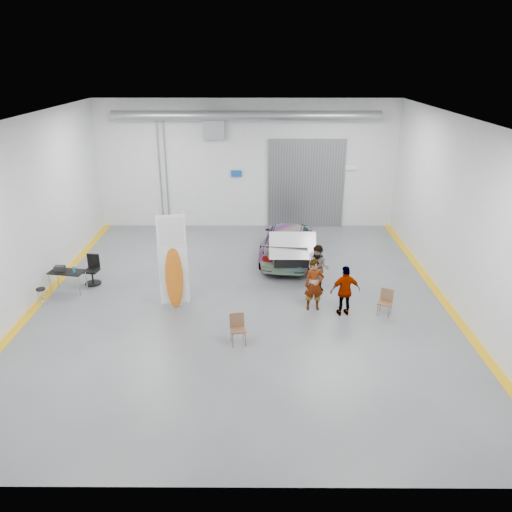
{
  "coord_description": "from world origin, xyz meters",
  "views": [
    {
      "loc": [
        0.53,
        -15.26,
        7.74
      ],
      "look_at": [
        0.46,
        0.26,
        1.5
      ],
      "focal_mm": 35.0,
      "sensor_mm": 36.0,
      "label": 1
    }
  ],
  "objects_px": {
    "person_c": "(345,291)",
    "office_chair": "(92,271)",
    "surfboard_display": "(172,269)",
    "sedan_car": "(288,241)",
    "folding_chair_near": "(238,335)",
    "person_b": "(318,268)",
    "folding_chair_far": "(384,307)",
    "work_table": "(65,271)",
    "person_a": "(314,285)",
    "shop_stool": "(42,297)"
  },
  "relations": [
    {
      "from": "work_table",
      "to": "person_b",
      "type": "bearing_deg",
      "value": 0.7
    },
    {
      "from": "surfboard_display",
      "to": "work_table",
      "type": "xyz_separation_m",
      "value": [
        -3.96,
        1.14,
        -0.6
      ]
    },
    {
      "from": "folding_chair_near",
      "to": "office_chair",
      "type": "height_order",
      "value": "office_chair"
    },
    {
      "from": "person_b",
      "to": "office_chair",
      "type": "distance_m",
      "value": 8.15
    },
    {
      "from": "folding_chair_far",
      "to": "sedan_car",
      "type": "bearing_deg",
      "value": 146.23
    },
    {
      "from": "shop_stool",
      "to": "work_table",
      "type": "xyz_separation_m",
      "value": [
        0.42,
        1.12,
        0.45
      ]
    },
    {
      "from": "person_a",
      "to": "person_c",
      "type": "distance_m",
      "value": 1.02
    },
    {
      "from": "work_table",
      "to": "person_c",
      "type": "bearing_deg",
      "value": -10.0
    },
    {
      "from": "person_c",
      "to": "person_a",
      "type": "bearing_deg",
      "value": -30.57
    },
    {
      "from": "person_b",
      "to": "folding_chair_far",
      "type": "relative_size",
      "value": 1.99
    },
    {
      "from": "shop_stool",
      "to": "folding_chair_far",
      "type": "bearing_deg",
      "value": -3.04
    },
    {
      "from": "folding_chair_near",
      "to": "work_table",
      "type": "xyz_separation_m",
      "value": [
        -6.17,
        3.45,
        0.48
      ]
    },
    {
      "from": "person_a",
      "to": "folding_chair_far",
      "type": "distance_m",
      "value": 2.35
    },
    {
      "from": "person_a",
      "to": "surfboard_display",
      "type": "relative_size",
      "value": 0.52
    },
    {
      "from": "office_chair",
      "to": "shop_stool",
      "type": "bearing_deg",
      "value": -114.96
    },
    {
      "from": "surfboard_display",
      "to": "work_table",
      "type": "distance_m",
      "value": 4.16
    },
    {
      "from": "surfboard_display",
      "to": "office_chair",
      "type": "height_order",
      "value": "surfboard_display"
    },
    {
      "from": "person_a",
      "to": "folding_chair_near",
      "type": "distance_m",
      "value": 3.26
    },
    {
      "from": "folding_chair_near",
      "to": "folding_chair_far",
      "type": "height_order",
      "value": "folding_chair_near"
    },
    {
      "from": "folding_chair_far",
      "to": "surfboard_display",
      "type": "bearing_deg",
      "value": -158.41
    },
    {
      "from": "surfboard_display",
      "to": "sedan_car",
      "type": "bearing_deg",
      "value": 35.08
    },
    {
      "from": "folding_chair_near",
      "to": "office_chair",
      "type": "xyz_separation_m",
      "value": [
        -5.44,
        4.08,
        0.2
      ]
    },
    {
      "from": "surfboard_display",
      "to": "work_table",
      "type": "height_order",
      "value": "surfboard_display"
    },
    {
      "from": "person_c",
      "to": "work_table",
      "type": "height_order",
      "value": "person_c"
    },
    {
      "from": "sedan_car",
      "to": "person_c",
      "type": "xyz_separation_m",
      "value": [
        1.53,
        -4.87,
        0.11
      ]
    },
    {
      "from": "person_c",
      "to": "folding_chair_far",
      "type": "relative_size",
      "value": 1.97
    },
    {
      "from": "shop_stool",
      "to": "work_table",
      "type": "relative_size",
      "value": 0.48
    },
    {
      "from": "person_b",
      "to": "work_table",
      "type": "height_order",
      "value": "person_b"
    },
    {
      "from": "work_table",
      "to": "folding_chair_near",
      "type": "bearing_deg",
      "value": -29.19
    },
    {
      "from": "sedan_car",
      "to": "folding_chair_far",
      "type": "distance_m",
      "value": 5.68
    },
    {
      "from": "person_c",
      "to": "sedan_car",
      "type": "bearing_deg",
      "value": -82.0
    },
    {
      "from": "sedan_car",
      "to": "person_b",
      "type": "relative_size",
      "value": 2.96
    },
    {
      "from": "folding_chair_far",
      "to": "person_a",
      "type": "bearing_deg",
      "value": -163.88
    },
    {
      "from": "person_a",
      "to": "person_c",
      "type": "bearing_deg",
      "value": -25.41
    },
    {
      "from": "surfboard_display",
      "to": "work_table",
      "type": "relative_size",
      "value": 2.6
    },
    {
      "from": "folding_chair_near",
      "to": "work_table",
      "type": "height_order",
      "value": "work_table"
    },
    {
      "from": "shop_stool",
      "to": "surfboard_display",
      "type": "bearing_deg",
      "value": -0.35
    },
    {
      "from": "person_b",
      "to": "surfboard_display",
      "type": "distance_m",
      "value": 5.08
    },
    {
      "from": "person_c",
      "to": "surfboard_display",
      "type": "bearing_deg",
      "value": -14.95
    },
    {
      "from": "person_b",
      "to": "person_c",
      "type": "height_order",
      "value": "person_b"
    },
    {
      "from": "surfboard_display",
      "to": "office_chair",
      "type": "relative_size",
      "value": 3.11
    },
    {
      "from": "person_c",
      "to": "office_chair",
      "type": "distance_m",
      "value": 9.08
    },
    {
      "from": "person_c",
      "to": "office_chair",
      "type": "xyz_separation_m",
      "value": [
        -8.78,
        2.31,
        -0.36
      ]
    },
    {
      "from": "shop_stool",
      "to": "office_chair",
      "type": "bearing_deg",
      "value": 56.59
    },
    {
      "from": "shop_stool",
      "to": "folding_chair_near",
      "type": "bearing_deg",
      "value": -19.45
    },
    {
      "from": "shop_stool",
      "to": "work_table",
      "type": "distance_m",
      "value": 1.28
    },
    {
      "from": "folding_chair_far",
      "to": "work_table",
      "type": "distance_m",
      "value": 10.94
    },
    {
      "from": "person_a",
      "to": "work_table",
      "type": "xyz_separation_m",
      "value": [
        -8.56,
        1.31,
        -0.11
      ]
    },
    {
      "from": "person_c",
      "to": "shop_stool",
      "type": "distance_m",
      "value": 9.96
    },
    {
      "from": "sedan_car",
      "to": "person_b",
      "type": "distance_m",
      "value": 3.21
    }
  ]
}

